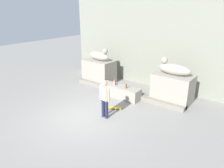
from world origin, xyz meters
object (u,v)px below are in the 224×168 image
(statue_reclining_left, at_px, (99,56))
(skater, at_px, (105,98))
(bottle_red, at_px, (115,82))
(statue_reclining_right, at_px, (174,69))
(bottle_clear, at_px, (114,83))
(skateboard, at_px, (114,108))
(bottle_brown, at_px, (126,86))

(statue_reclining_left, xyz_separation_m, skater, (3.08, -3.25, -0.77))
(skater, distance_m, bottle_red, 2.49)
(statue_reclining_right, relative_size, bottle_red, 4.96)
(bottle_clear, bearing_deg, skateboard, -53.81)
(statue_reclining_left, distance_m, bottle_clear, 2.58)
(statue_reclining_left, height_order, skater, statue_reclining_left)
(statue_reclining_left, xyz_separation_m, bottle_brown, (2.75, -1.15, -0.98))
(statue_reclining_left, height_order, skateboard, statue_reclining_left)
(skater, relative_size, skateboard, 2.13)
(bottle_clear, bearing_deg, statue_reclining_right, 25.40)
(bottle_brown, relative_size, bottle_clear, 0.93)
(statue_reclining_right, bearing_deg, statue_reclining_left, 1.34)
(statue_reclining_left, distance_m, skateboard, 4.12)
(bottle_brown, distance_m, bottle_clear, 0.70)
(skateboard, bearing_deg, bottle_clear, 94.16)
(skateboard, bearing_deg, statue_reclining_left, 108.32)
(statue_reclining_left, distance_m, skater, 4.54)
(bottle_brown, bearing_deg, skateboard, -82.60)
(statue_reclining_right, distance_m, bottle_brown, 2.44)
(skateboard, xyz_separation_m, bottle_clear, (-0.86, 1.18, 0.66))
(skater, distance_m, bottle_clear, 2.27)
(skateboard, height_order, bottle_red, bottle_red)
(bottle_brown, bearing_deg, statue_reclining_left, 157.38)
(skateboard, distance_m, bottle_brown, 1.43)
(statue_reclining_right, relative_size, skater, 0.97)
(bottle_red, bearing_deg, bottle_clear, -67.22)
(statue_reclining_right, xyz_separation_m, bottle_red, (-2.70, -1.04, -0.96))
(statue_reclining_right, xyz_separation_m, bottle_brown, (-1.92, -1.15, -0.98))
(skateboard, xyz_separation_m, bottle_red, (-0.95, 1.38, 0.67))
(statue_reclining_left, height_order, statue_reclining_right, same)
(bottle_brown, height_order, bottle_red, bottle_red)
(skater, xyz_separation_m, bottle_clear, (-1.03, 2.01, -0.20))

